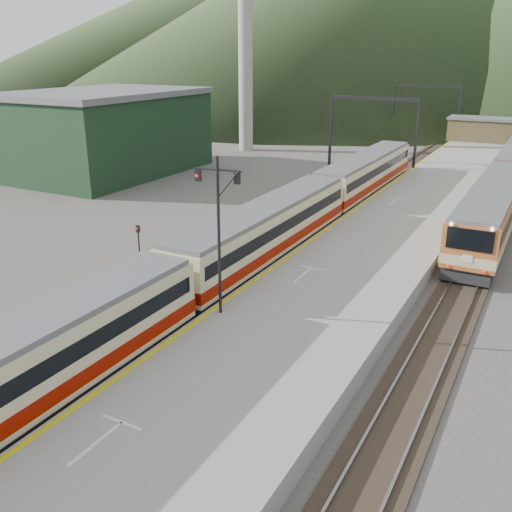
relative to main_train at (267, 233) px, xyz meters
The scene contains 15 objects.
track_main 15.06m from the main_train, 90.00° to the left, with size 2.60×200.00×0.23m.
track_far 15.87m from the main_train, 108.50° to the left, with size 2.60×200.00×0.23m.
track_second 18.95m from the main_train, 52.42° to the left, with size 2.60×200.00×0.23m.
platform 14.18m from the main_train, 66.61° to the left, with size 8.00×100.00×1.00m, color gray.
gantry_near 30.30m from the main_train, 95.44° to the left, with size 9.55×0.25×8.00m.
gantry_far 55.14m from the main_train, 92.97° to the left, with size 9.55×0.25×8.00m.
warehouse 32.81m from the main_train, 148.82° to the left, with size 14.50×20.50×8.60m.
smokestack 44.94m from the main_train, 120.77° to the left, with size 1.80×1.80×30.00m, color #9E998E.
station_shed 53.24m from the main_train, 83.96° to the left, with size 9.40×4.40×3.10m.
hill_d 247.50m from the main_train, 119.17° to the left, with size 200.00×200.00×55.00m, color #28441E.
main_train is the anchor object (origin of this frame).
second_train 24.91m from the main_train, 62.51° to the left, with size 3.00×40.85×3.66m.
signal_mast 10.10m from the main_train, 75.96° to the right, with size 2.18×0.51×7.29m.
short_signal_b 4.23m from the main_train, 147.42° to the left, with size 0.27×0.24×2.27m.
short_signal_c 8.03m from the main_train, 155.93° to the right, with size 0.22×0.17×2.27m.
Camera 1 is at (15.09, -4.56, 12.48)m, focal length 40.00 mm.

